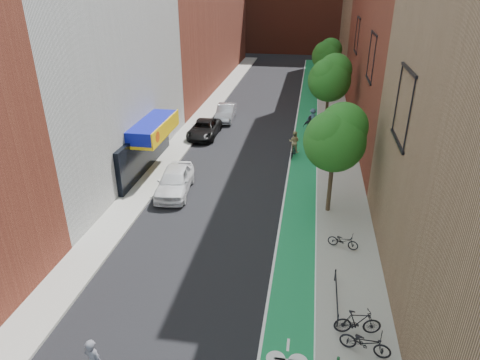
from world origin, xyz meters
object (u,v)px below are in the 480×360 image
at_px(cyclist_lane_near, 294,146).
at_px(cyclist_lane_far, 313,121).
at_px(parked_car_black, 204,129).
at_px(cyclist_lane_mid, 309,132).
at_px(parked_car_silver, 226,112).
at_px(parked_car_white, 175,181).

distance_m(cyclist_lane_near, cyclist_lane_far, 6.41).
xyz_separation_m(parked_car_black, cyclist_lane_near, (7.72, -3.27, 0.19)).
bearing_deg(cyclist_lane_near, cyclist_lane_mid, -96.18).
xyz_separation_m(parked_car_black, cyclist_lane_mid, (8.79, 0.22, 0.17)).
relative_size(parked_car_black, parked_car_silver, 1.09).
height_order(parked_car_silver, cyclist_lane_near, cyclist_lane_near).
distance_m(parked_car_silver, cyclist_lane_far, 8.32).
height_order(cyclist_lane_near, cyclist_lane_mid, cyclist_lane_mid).
relative_size(parked_car_white, cyclist_lane_mid, 2.20).
height_order(parked_car_black, cyclist_lane_far, cyclist_lane_far).
distance_m(parked_car_white, cyclist_lane_mid, 13.40).
xyz_separation_m(parked_car_white, cyclist_lane_far, (8.33, 13.47, 0.10)).
bearing_deg(cyclist_lane_mid, parked_car_black, -0.80).
height_order(parked_car_silver, cyclist_lane_mid, cyclist_lane_mid).
distance_m(cyclist_lane_near, cyclist_lane_mid, 3.64).
bearing_deg(parked_car_silver, cyclist_lane_far, -16.05).
bearing_deg(parked_car_white, cyclist_lane_far, 52.67).
distance_m(parked_car_white, cyclist_lane_far, 15.84).
height_order(parked_car_white, cyclist_lane_near, cyclist_lane_near).
relative_size(parked_car_black, cyclist_lane_far, 2.42).
xyz_separation_m(cyclist_lane_near, cyclist_lane_far, (1.29, 6.27, 0.05)).
distance_m(parked_car_white, parked_car_black, 10.49).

